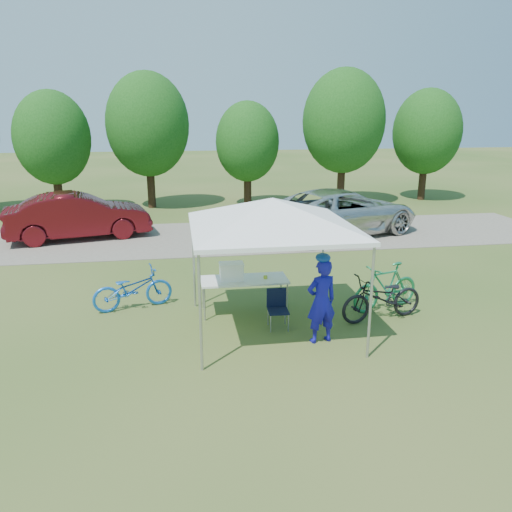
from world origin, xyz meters
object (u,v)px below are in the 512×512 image
(folding_table, at_px, (244,281))
(bike_green, at_px, (386,287))
(bike_blue, at_px, (133,289))
(cyclist, at_px, (321,301))
(sedan, at_px, (79,216))
(cooler, at_px, (231,271))
(minivan, at_px, (341,212))
(folding_chair, at_px, (277,305))
(bike_dark, at_px, (383,298))

(folding_table, height_order, bike_green, bike_green)
(folding_table, relative_size, bike_blue, 1.06)
(folding_table, bearing_deg, bike_green, -5.83)
(cyclist, height_order, sedan, cyclist)
(cooler, relative_size, bike_green, 0.29)
(minivan, bearing_deg, sedan, 62.93)
(cyclist, distance_m, bike_green, 2.36)
(folding_table, relative_size, sedan, 0.39)
(folding_chair, height_order, cooler, cooler)
(bike_dark, relative_size, sedan, 0.40)
(sedan, bearing_deg, cooler, -162.27)
(minivan, bearing_deg, bike_blue, 109.78)
(folding_table, height_order, sedan, sedan)
(bike_green, height_order, sedan, sedan)
(bike_green, distance_m, sedan, 11.26)
(cooler, distance_m, bike_green, 3.48)
(cooler, xyz_separation_m, sedan, (-4.55, 7.60, -0.15))
(bike_blue, relative_size, minivan, 0.30)
(bike_blue, distance_m, sedan, 7.38)
(bike_green, height_order, minivan, minivan)
(cooler, xyz_separation_m, cyclist, (1.54, -1.69, -0.14))
(folding_chair, distance_m, bike_blue, 3.38)
(cooler, relative_size, cyclist, 0.31)
(folding_table, xyz_separation_m, folding_chair, (0.57, -0.87, -0.27))
(folding_table, bearing_deg, cyclist, -53.34)
(folding_table, xyz_separation_m, bike_dark, (2.85, -0.89, -0.23))
(bike_blue, bearing_deg, bike_green, -115.63)
(folding_chair, distance_m, minivan, 8.56)
(cyclist, distance_m, sedan, 11.11)
(sedan, bearing_deg, bike_green, -147.93)
(folding_chair, relative_size, bike_dark, 0.42)
(folding_chair, xyz_separation_m, bike_blue, (-3.03, 1.49, -0.00))
(folding_chair, relative_size, cyclist, 0.48)
(folding_chair, height_order, cyclist, cyclist)
(cyclist, xyz_separation_m, sedan, (-6.09, 9.29, -0.01))
(folding_table, height_order, minivan, minivan)
(minivan, height_order, sedan, minivan)
(cyclist, relative_size, bike_blue, 0.93)
(folding_table, bearing_deg, bike_blue, 165.89)
(folding_chair, bearing_deg, sedan, 124.39)
(bike_green, bearing_deg, folding_table, -114.15)
(bike_blue, bearing_deg, minivan, -64.45)
(folding_chair, relative_size, bike_blue, 0.45)
(cooler, relative_size, minivan, 0.09)
(folding_table, xyz_separation_m, cooler, (-0.28, 0.00, 0.23))
(folding_table, distance_m, cyclist, 2.11)
(cyclist, bearing_deg, folding_table, -65.30)
(folding_table, xyz_separation_m, bike_blue, (-2.46, 0.62, -0.27))
(bike_blue, xyz_separation_m, bike_green, (5.63, -0.94, 0.07))
(bike_blue, bearing_deg, bike_dark, -121.94)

